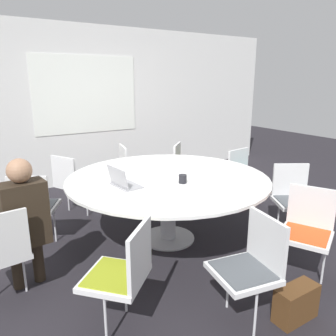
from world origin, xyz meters
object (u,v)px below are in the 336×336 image
object	(u,v)px
chair_2	(251,262)
chair_9	(34,203)
handbag	(296,303)
chair_3	(307,226)
chair_8	(72,180)
chair_7	(132,167)
chair_5	(245,174)
chair_1	(123,270)
laptop	(123,182)
chair_6	(185,166)
person_0	(24,216)
chair_4	(293,195)
coffee_cup	(183,179)

from	to	relation	value
chair_2	chair_9	bearing A→B (deg)	38.19
chair_9	handbag	bearing A→B (deg)	-28.90
chair_3	chair_8	xyz separation A→B (m)	(-1.43, 2.57, 0.00)
chair_7	chair_5	bearing A→B (deg)	57.46
chair_1	laptop	world-z (taller)	laptop
chair_6	chair_9	world-z (taller)	same
chair_1	chair_3	distance (m)	1.75
chair_5	person_0	world-z (taller)	person_0
person_0	handbag	size ratio (longest dim) A/B	3.31
chair_1	chair_9	xyz separation A→B (m)	(-0.30, 1.70, 0.00)
chair_6	chair_8	xyz separation A→B (m)	(-1.71, 0.19, 0.00)
chair_6	chair_9	size ratio (longest dim) A/B	1.00
chair_6	laptop	world-z (taller)	laptop
chair_3	chair_7	distance (m)	2.78
chair_2	chair_4	size ratio (longest dim) A/B	1.00
coffee_cup	handbag	xyz separation A→B (m)	(0.13, -1.38, -0.66)
chair_1	person_0	bearing A→B (deg)	75.88
coffee_cup	chair_4	bearing A→B (deg)	-16.77
chair_5	coffee_cup	xyz separation A→B (m)	(-1.44, -0.54, 0.30)
chair_7	chair_8	size ratio (longest dim) A/B	1.00
chair_1	person_0	xyz separation A→B (m)	(-0.50, 0.89, 0.20)
chair_8	person_0	distance (m)	1.66
chair_8	handbag	size ratio (longest dim) A/B	2.34
chair_3	laptop	distance (m)	1.80
chair_8	chair_6	bearing A→B (deg)	56.79
chair_1	chair_6	world-z (taller)	same
handbag	chair_5	bearing A→B (deg)	55.50
chair_7	chair_2	bearing A→B (deg)	3.76
chair_2	handbag	xyz separation A→B (m)	(0.32, -0.19, -0.36)
chair_4	coffee_cup	xyz separation A→B (m)	(-1.30, 0.39, 0.30)
laptop	chair_6	bearing A→B (deg)	-60.17
chair_5	laptop	world-z (taller)	laptop
person_0	coffee_cup	bearing A→B (deg)	-10.88
chair_6	chair_2	bearing A→B (deg)	20.14
chair_3	chair_9	bearing A→B (deg)	20.22
person_0	chair_8	bearing A→B (deg)	54.45
chair_7	laptop	bearing A→B (deg)	-16.23
chair_5	chair_7	size ratio (longest dim) A/B	1.00
chair_6	coffee_cup	bearing A→B (deg)	9.19
chair_3	laptop	xyz separation A→B (m)	(-1.29, 1.22, 0.32)
chair_4	chair_7	distance (m)	2.38
chair_2	chair_1	bearing A→B (deg)	74.13
coffee_cup	handbag	world-z (taller)	coffee_cup
laptop	chair_8	bearing A→B (deg)	-0.40
laptop	person_0	bearing A→B (deg)	89.12
laptop	chair_9	bearing A→B (deg)	39.54
chair_8	coffee_cup	world-z (taller)	coffee_cup
chair_6	chair_9	xyz separation A→B (m)	(-2.31, -0.44, 0.00)
chair_1	chair_2	world-z (taller)	same
chair_2	chair_4	bearing A→B (deg)	-52.27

